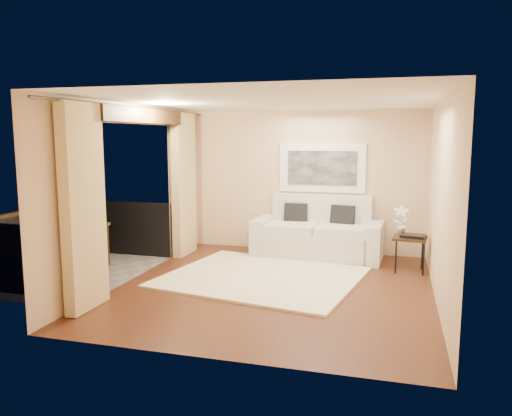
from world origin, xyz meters
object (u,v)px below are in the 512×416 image
(sofa, at_px, (318,235))
(ice_bucket, at_px, (81,218))
(balcony_chair_near, at_px, (56,237))
(side_table, at_px, (410,240))
(balcony_chair_far, at_px, (76,235))
(bistro_table, at_px, (86,230))
(orchid, at_px, (401,220))

(sofa, bearing_deg, ice_bucket, -151.79)
(balcony_chair_near, bearing_deg, side_table, -3.10)
(balcony_chair_far, bearing_deg, ice_bucket, 178.33)
(bistro_table, relative_size, balcony_chair_near, 0.77)
(balcony_chair_near, height_order, ice_bucket, balcony_chair_near)
(sofa, distance_m, bistro_table, 4.11)
(balcony_chair_near, bearing_deg, bistro_table, 13.59)
(sofa, distance_m, balcony_chair_far, 4.30)
(bistro_table, distance_m, balcony_chair_far, 0.31)
(sofa, height_order, bistro_table, sofa)
(side_table, height_order, orchid, orchid)
(side_table, bearing_deg, bistro_table, -166.78)
(side_table, height_order, balcony_chair_near, balcony_chair_near)
(sofa, xyz_separation_m, balcony_chair_near, (-4.05, -2.13, 0.16))
(orchid, distance_m, bistro_table, 5.30)
(bistro_table, distance_m, ice_bucket, 0.24)
(orchid, bearing_deg, balcony_chair_far, -166.31)
(side_table, height_order, bistro_table, bistro_table)
(side_table, relative_size, ice_bucket, 2.91)
(balcony_chair_far, distance_m, balcony_chair_near, 0.37)
(ice_bucket, bearing_deg, side_table, 12.19)
(balcony_chair_far, height_order, balcony_chair_near, balcony_chair_near)
(sofa, bearing_deg, balcony_chair_far, -152.90)
(balcony_chair_far, bearing_deg, orchid, -155.70)
(orchid, relative_size, ice_bucket, 2.48)
(bistro_table, height_order, balcony_chair_far, balcony_chair_far)
(orchid, height_order, balcony_chair_near, orchid)
(orchid, relative_size, balcony_chair_far, 0.54)
(orchid, xyz_separation_m, balcony_chair_near, (-5.51, -1.65, -0.27))
(bistro_table, bearing_deg, balcony_chair_near, -148.65)
(sofa, bearing_deg, balcony_chair_near, -149.69)
(bistro_table, bearing_deg, sofa, 27.27)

